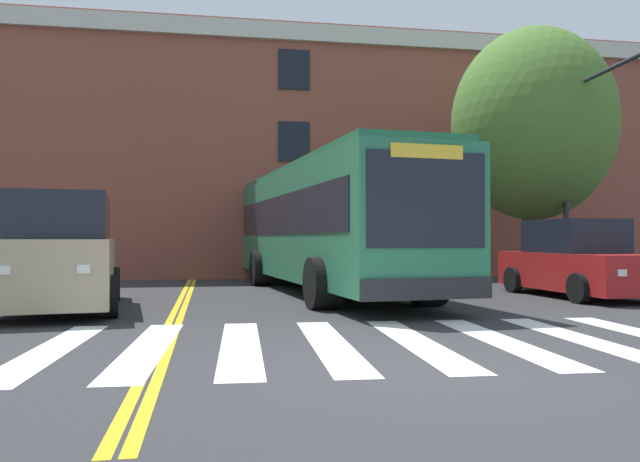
{
  "coord_description": "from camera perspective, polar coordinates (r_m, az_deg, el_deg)",
  "views": [
    {
      "loc": [
        -2.39,
        -6.33,
        1.41
      ],
      "look_at": [
        0.26,
        8.71,
        1.59
      ],
      "focal_mm": 35.0,
      "sensor_mm": 36.0,
      "label": 1
    }
  ],
  "objects": [
    {
      "name": "car_red_far_lane",
      "position": [
        16.27,
        22.42,
        -2.63
      ],
      "size": [
        2.15,
        4.61,
        1.86
      ],
      "color": "#AD1E1E",
      "rests_on": "ground"
    },
    {
      "name": "street_tree_curbside_large",
      "position": [
        19.9,
        18.89,
        9.16
      ],
      "size": [
        6.06,
        6.03,
        7.68
      ],
      "color": "brown",
      "rests_on": "ground"
    },
    {
      "name": "ground_plane",
      "position": [
        6.91,
        10.73,
        -12.43
      ],
      "size": [
        120.0,
        120.0,
        0.0
      ],
      "primitive_type": "plane",
      "color": "#303033"
    },
    {
      "name": "building_facade",
      "position": [
        26.43,
        -3.69,
        6.11
      ],
      "size": [
        38.02,
        9.1,
        9.05
      ],
      "color": "brown",
      "rests_on": "ground"
    },
    {
      "name": "traffic_light_near_corner",
      "position": [
        17.46,
        24.1,
        8.11
      ],
      "size": [
        0.53,
        4.19,
        5.95
      ],
      "color": "#28282D",
      "rests_on": "ground"
    },
    {
      "name": "city_bus",
      "position": [
        16.28,
        0.41,
        0.61
      ],
      "size": [
        3.73,
        12.43,
        3.25
      ],
      "color": "#28704C",
      "rests_on": "ground"
    },
    {
      "name": "crosswalk",
      "position": [
        8.54,
        4.9,
        -10.14
      ],
      "size": [
        8.98,
        4.67,
        0.01
      ],
      "color": "white",
      "rests_on": "ground"
    },
    {
      "name": "car_tan_near_lane",
      "position": [
        13.32,
        -22.62,
        -2.04
      ],
      "size": [
        2.69,
        5.33,
        2.27
      ],
      "color": "tan",
      "rests_on": "ground"
    },
    {
      "name": "lane_line_yellow_inner",
      "position": [
        22.19,
        -11.76,
        -4.29
      ],
      "size": [
        0.12,
        36.0,
        0.01
      ],
      "primitive_type": "cube",
      "color": "gold",
      "rests_on": "ground"
    },
    {
      "name": "car_black_behind_bus",
      "position": [
        26.07,
        -2.89,
        -1.3
      ],
      "size": [
        2.46,
        5.06,
        2.38
      ],
      "color": "black",
      "rests_on": "ground"
    },
    {
      "name": "lane_line_yellow_outer",
      "position": [
        22.19,
        -11.34,
        -4.29
      ],
      "size": [
        0.12,
        36.0,
        0.01
      ],
      "primitive_type": "cube",
      "color": "gold",
      "rests_on": "ground"
    }
  ]
}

